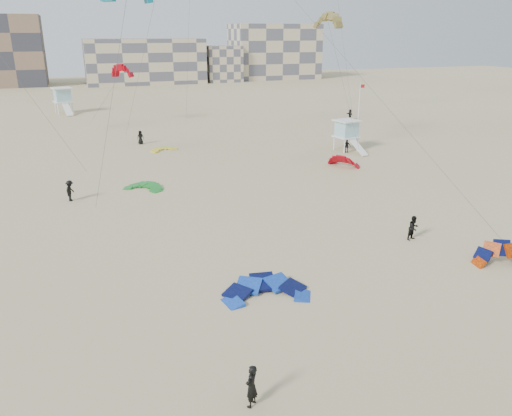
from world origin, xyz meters
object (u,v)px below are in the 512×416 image
object	(u,v)px
kite_ground_blue	(266,295)
lifeguard_tower_near	(346,136)
kitesurfer_main	(251,386)
kite_ground_orange	(501,265)

from	to	relation	value
kite_ground_blue	lifeguard_tower_near	bearing A→B (deg)	62.82
kitesurfer_main	lifeguard_tower_near	xyz separation A→B (m)	(25.19, 37.80, 0.94)
kitesurfer_main	kite_ground_blue	bearing A→B (deg)	-157.59
kite_ground_blue	lifeguard_tower_near	xyz separation A→B (m)	(21.65, 30.01, 1.84)
kite_ground_blue	kitesurfer_main	xyz separation A→B (m)	(-3.55, -7.79, 0.90)
kite_ground_blue	kite_ground_orange	distance (m)	15.08
kite_ground_blue	kitesurfer_main	distance (m)	8.60
kite_ground_orange	lifeguard_tower_near	size ratio (longest dim) A/B	0.63
kitesurfer_main	lifeguard_tower_near	bearing A→B (deg)	-166.78
kite_ground_orange	kitesurfer_main	size ratio (longest dim) A/B	1.86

